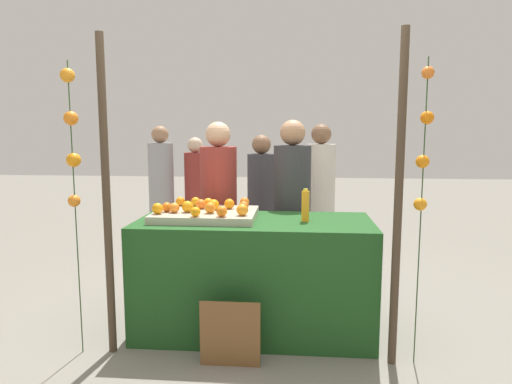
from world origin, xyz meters
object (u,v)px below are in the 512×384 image
at_px(orange_0, 188,207).
at_px(orange_1, 174,208).
at_px(juice_bottle, 305,206).
at_px(stall_counter, 254,276).
at_px(chalkboard_sign, 230,334).
at_px(vendor_left, 219,219).
at_px(vendor_right, 292,219).

bearing_deg(orange_0, orange_1, -163.76).
bearing_deg(juice_bottle, stall_counter, 176.72).
xyz_separation_m(stall_counter, orange_1, (-0.62, -0.07, 0.55)).
height_order(stall_counter, chalkboard_sign, stall_counter).
relative_size(stall_counter, chalkboard_sign, 3.91).
bearing_deg(juice_bottle, vendor_left, 140.71).
distance_m(orange_0, juice_bottle, 0.92).
bearing_deg(stall_counter, orange_1, -173.16).
bearing_deg(vendor_left, juice_bottle, -39.29).
relative_size(orange_0, chalkboard_sign, 0.19).
height_order(orange_1, juice_bottle, juice_bottle).
distance_m(orange_1, vendor_left, 0.76).
bearing_deg(orange_1, stall_counter, 6.84).
xyz_separation_m(chalkboard_sign, vendor_right, (0.40, 1.22, 0.56)).
bearing_deg(juice_bottle, orange_1, -177.10).
distance_m(juice_bottle, vendor_left, 1.04).
distance_m(stall_counter, vendor_right, 0.78).
bearing_deg(vendor_left, orange_0, -101.42).
xyz_separation_m(orange_1, juice_bottle, (1.01, 0.05, 0.02)).
distance_m(orange_0, vendor_left, 0.71).
relative_size(orange_0, orange_1, 1.14).
distance_m(stall_counter, chalkboard_sign, 0.63).
bearing_deg(orange_1, chalkboard_sign, -45.20).
xyz_separation_m(juice_bottle, vendor_left, (-0.78, 0.64, -0.24)).
bearing_deg(juice_bottle, chalkboard_sign, -132.31).
height_order(stall_counter, juice_bottle, juice_bottle).
relative_size(orange_1, vendor_right, 0.05).
bearing_deg(stall_counter, chalkboard_sign, -100.98).
bearing_deg(chalkboard_sign, juice_bottle, 47.69).
distance_m(stall_counter, vendor_left, 0.80).
bearing_deg(chalkboard_sign, orange_0, 127.20).
distance_m(orange_1, juice_bottle, 1.01).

